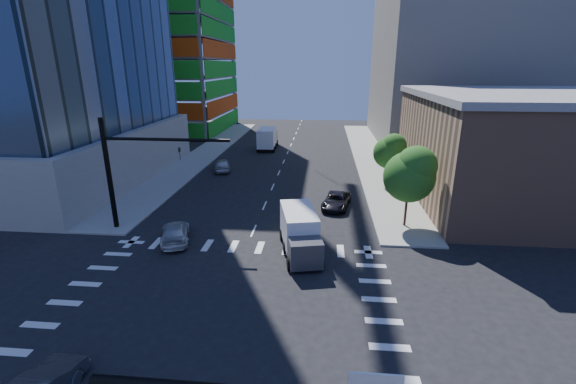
# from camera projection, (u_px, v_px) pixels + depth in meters

# --- Properties ---
(ground) EXTENTS (160.00, 160.00, 0.00)m
(ground) POSITION_uv_depth(u_px,v_px,m) (213.00, 323.00, 20.29)
(ground) COLOR black
(ground) RESTS_ON ground
(road_markings) EXTENTS (20.00, 20.00, 0.01)m
(road_markings) POSITION_uv_depth(u_px,v_px,m) (213.00, 323.00, 20.29)
(road_markings) COLOR silver
(road_markings) RESTS_ON ground
(sidewalk_ne) EXTENTS (5.00, 60.00, 0.15)m
(sidewalk_ne) POSITION_uv_depth(u_px,v_px,m) (370.00, 157.00, 56.98)
(sidewalk_ne) COLOR gray
(sidewalk_ne) RESTS_ON ground
(sidewalk_nw) EXTENTS (5.00, 60.00, 0.15)m
(sidewalk_nw) POSITION_uv_depth(u_px,v_px,m) (206.00, 153.00, 59.19)
(sidewalk_nw) COLOR gray
(sidewalk_nw) RESTS_ON ground
(construction_building) EXTENTS (25.16, 34.50, 70.60)m
(construction_building) POSITION_uv_depth(u_px,v_px,m) (155.00, 1.00, 73.55)
(construction_building) COLOR slate
(construction_building) RESTS_ON ground
(commercial_building) EXTENTS (20.50, 22.50, 10.60)m
(commercial_building) POSITION_uv_depth(u_px,v_px,m) (525.00, 148.00, 37.22)
(commercial_building) COLOR #8F6A53
(commercial_building) RESTS_ON ground
(bg_building_ne) EXTENTS (24.00, 30.00, 28.00)m
(bg_building_ne) POSITION_uv_depth(u_px,v_px,m) (452.00, 59.00, 65.52)
(bg_building_ne) COLOR slate
(bg_building_ne) RESTS_ON ground
(signal_mast_nw) EXTENTS (10.20, 0.40, 9.00)m
(signal_mast_nw) POSITION_uv_depth(u_px,v_px,m) (125.00, 165.00, 30.33)
(signal_mast_nw) COLOR black
(signal_mast_nw) RESTS_ON sidewalk_nw
(tree_south) EXTENTS (4.16, 4.16, 6.82)m
(tree_south) POSITION_uv_depth(u_px,v_px,m) (411.00, 173.00, 30.85)
(tree_south) COLOR #382316
(tree_south) RESTS_ON sidewalk_ne
(tree_north) EXTENTS (3.54, 3.52, 5.78)m
(tree_north) POSITION_uv_depth(u_px,v_px,m) (391.00, 151.00, 42.39)
(tree_north) COLOR #382316
(tree_north) RESTS_ON sidewalk_ne
(car_nb_far) EXTENTS (3.21, 5.25, 1.36)m
(car_nb_far) POSITION_uv_depth(u_px,v_px,m) (336.00, 201.00, 36.62)
(car_nb_far) COLOR black
(car_nb_far) RESTS_ON ground
(car_sb_near) EXTENTS (3.36, 5.24, 1.41)m
(car_sb_near) POSITION_uv_depth(u_px,v_px,m) (175.00, 232.00, 29.60)
(car_sb_near) COLOR silver
(car_sb_near) RESTS_ON ground
(car_sb_mid) EXTENTS (3.02, 4.99, 1.59)m
(car_sb_mid) POSITION_uv_depth(u_px,v_px,m) (222.00, 165.00, 49.38)
(car_sb_mid) COLOR #B4B8BD
(car_sb_mid) RESTS_ON ground
(box_truck_near) EXTENTS (3.62, 6.15, 3.02)m
(box_truck_near) POSITION_uv_depth(u_px,v_px,m) (301.00, 237.00, 27.38)
(box_truck_near) COLOR black
(box_truck_near) RESTS_ON ground
(box_truck_far) EXTENTS (2.95, 6.62, 3.44)m
(box_truck_far) POSITION_uv_depth(u_px,v_px,m) (268.00, 139.00, 62.22)
(box_truck_far) COLOR black
(box_truck_far) RESTS_ON ground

